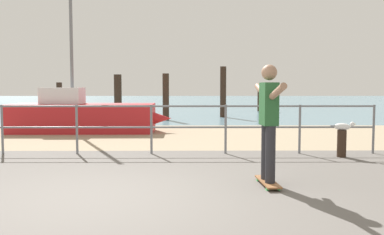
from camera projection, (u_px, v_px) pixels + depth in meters
The scene contains 14 objects.
ground_plane at pixel (88, 229), 4.19m from camera, with size 24.00×10.00×0.04m, color #605B56.
beach_strip at pixel (154, 136), 12.17m from camera, with size 24.00×6.00×0.04m, color tan.
sea_surface at pixel (178, 102), 40.09m from camera, with size 72.00×50.00×0.04m, color slate.
railing_fence at pixel (114, 122), 8.72m from camera, with size 10.96×0.05×1.05m.
sailboat at pixel (88, 116), 12.90m from camera, with size 4.96×1.42×5.24m.
skateboard at pixel (268, 182), 5.95m from camera, with size 0.25×0.81×0.08m.
skateboarder at pixel (269, 116), 5.88m from camera, with size 0.22×1.45×1.65m.
bollard_short at pixel (342, 144), 8.36m from camera, with size 0.18×0.18×0.56m, color #332319.
seagull at pixel (343, 126), 8.32m from camera, with size 0.46×0.27×0.18m.
groyne_post_0 at pixel (59, 100), 19.66m from camera, with size 0.26×0.26×1.63m, color #332319.
groyne_post_1 at pixel (118, 95), 20.79m from camera, with size 0.38×0.38×2.04m, color #332319.
groyne_post_2 at pixel (166, 97), 17.65m from camera, with size 0.27×0.27×1.99m, color #332319.
groyne_post_3 at pixel (223, 92), 19.29m from camera, with size 0.28×0.28×2.36m, color #332319.
groyne_post_4 at pixel (261, 98), 24.11m from camera, with size 0.35×0.35×1.60m, color #332319.
Camera 1 is at (1.02, -5.10, 1.42)m, focal length 39.05 mm.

